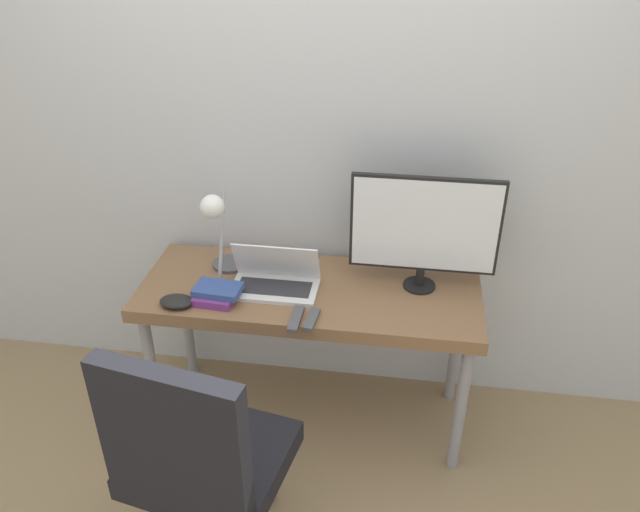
# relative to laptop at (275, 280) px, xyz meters

# --- Properties ---
(ground_plane) EXTENTS (12.00, 12.00, 0.00)m
(ground_plane) POSITION_rel_laptop_xyz_m (0.15, -0.26, -0.79)
(ground_plane) COLOR #937A56
(wall_back) EXTENTS (8.00, 0.05, 2.60)m
(wall_back) POSITION_rel_laptop_xyz_m (0.15, 0.38, 0.51)
(wall_back) COLOR silver
(wall_back) RESTS_ON ground_plane
(desk) EXTENTS (1.48, 0.57, 0.74)m
(desk) POSITION_rel_laptop_xyz_m (0.15, 0.03, -0.12)
(desk) COLOR brown
(desk) RESTS_ON ground_plane
(laptop) EXTENTS (0.37, 0.21, 0.21)m
(laptop) POSITION_rel_laptop_xyz_m (0.00, 0.00, 0.00)
(laptop) COLOR silver
(laptop) RESTS_ON desk
(monitor) EXTENTS (0.62, 0.14, 0.51)m
(monitor) POSITION_rel_laptop_xyz_m (0.62, 0.11, 0.24)
(monitor) COLOR black
(monitor) RESTS_ON desk
(desk_lamp) EXTENTS (0.16, 0.30, 0.43)m
(desk_lamp) POSITION_rel_laptop_xyz_m (-0.25, 0.04, 0.22)
(desk_lamp) COLOR #4C4C51
(desk_lamp) RESTS_ON desk
(office_chair) EXTENTS (0.60, 0.58, 1.06)m
(office_chair) POSITION_rel_laptop_xyz_m (-0.10, -0.83, -0.19)
(office_chair) COLOR black
(office_chair) RESTS_ON ground_plane
(book_stack) EXTENTS (0.20, 0.17, 0.06)m
(book_stack) POSITION_rel_laptop_xyz_m (-0.22, -0.12, -0.01)
(book_stack) COLOR #753384
(book_stack) RESTS_ON desk
(tv_remote) EXTENTS (0.05, 0.15, 0.02)m
(tv_remote) POSITION_rel_laptop_xyz_m (0.19, -0.22, -0.03)
(tv_remote) COLOR #4C4C51
(tv_remote) RESTS_ON desk
(media_remote) EXTENTS (0.04, 0.16, 0.02)m
(media_remote) POSITION_rel_laptop_xyz_m (0.13, -0.22, -0.03)
(media_remote) COLOR #4C4C51
(media_remote) RESTS_ON desk
(game_controller) EXTENTS (0.14, 0.10, 0.04)m
(game_controller) POSITION_rel_laptop_xyz_m (-0.38, -0.19, -0.02)
(game_controller) COLOR black
(game_controller) RESTS_ON desk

